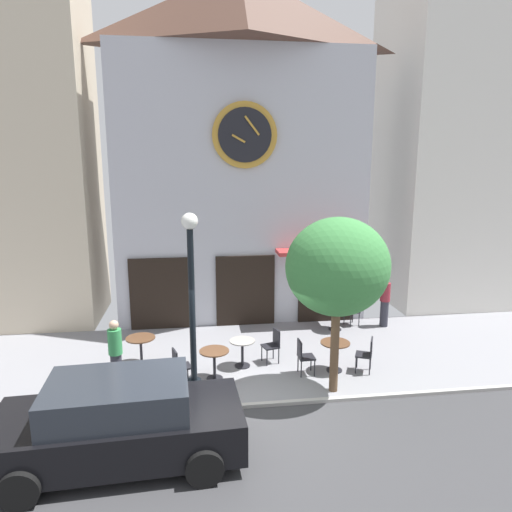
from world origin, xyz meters
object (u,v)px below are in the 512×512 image
at_px(cafe_table_center, 141,345).
at_px(cafe_chair_facing_wall, 367,352).
at_px(cafe_table_near_curb, 242,348).
at_px(cafe_table_near_door, 335,350).
at_px(pedestrian_green, 116,353).
at_px(cafe_chair_left_end, 354,309).
at_px(cafe_chair_near_lamp, 273,343).
at_px(cafe_chair_mid_row, 303,354).
at_px(pedestrian_maroon, 385,301).
at_px(cafe_table_leftmost, 336,313).
at_px(cafe_chair_outer, 179,364).
at_px(parked_car_black, 119,422).
at_px(street_tree, 338,267).
at_px(street_lamp, 192,306).
at_px(cafe_table_center_right, 214,359).

height_order(cafe_table_center, cafe_chair_facing_wall, cafe_chair_facing_wall).
distance_m(cafe_table_near_curb, cafe_table_near_door, 2.38).
distance_m(cafe_chair_facing_wall, pedestrian_green, 6.15).
distance_m(cafe_chair_left_end, cafe_chair_near_lamp, 3.95).
xyz_separation_m(cafe_chair_mid_row, pedestrian_maroon, (3.40, 3.01, 0.33)).
xyz_separation_m(cafe_table_center, cafe_table_leftmost, (5.82, 1.75, 0.02)).
height_order(cafe_table_near_door, pedestrian_maroon, pedestrian_maroon).
bearing_deg(cafe_table_leftmost, cafe_chair_left_end, 27.19).
bearing_deg(cafe_chair_outer, cafe_table_near_door, 3.35).
bearing_deg(cafe_chair_facing_wall, cafe_chair_near_lamp, 158.02).
relative_size(cafe_table_leftmost, parked_car_black, 0.18).
xyz_separation_m(cafe_table_center, cafe_table_near_curb, (2.63, -0.49, -0.05)).
xyz_separation_m(cafe_chair_outer, cafe_chair_mid_row, (3.06, 0.15, 0.00)).
bearing_deg(cafe_chair_facing_wall, cafe_table_near_door, 167.92).
bearing_deg(cafe_chair_left_end, pedestrian_green, -154.33).
distance_m(cafe_table_leftmost, pedestrian_maroon, 1.70).
bearing_deg(cafe_chair_left_end, pedestrian_maroon, -15.91).
distance_m(cafe_table_near_curb, cafe_chair_facing_wall, 3.18).
height_order(street_tree, cafe_table_leftmost, street_tree).
height_order(street_lamp, parked_car_black, street_lamp).
relative_size(cafe_table_center_right, cafe_chair_near_lamp, 0.83).
xyz_separation_m(cafe_table_center, cafe_chair_left_end, (6.56, 2.13, -0.02)).
bearing_deg(street_tree, pedestrian_maroon, 53.57).
xyz_separation_m(cafe_table_center_right, cafe_chair_near_lamp, (1.59, 0.79, -0.01)).
distance_m(street_tree, cafe_chair_near_lamp, 3.19).
relative_size(cafe_chair_facing_wall, cafe_chair_near_lamp, 1.00).
xyz_separation_m(street_lamp, cafe_chair_facing_wall, (4.34, 0.56, -1.60)).
bearing_deg(cafe_table_near_curb, cafe_table_center_right, -140.43).
bearing_deg(street_lamp, cafe_chair_near_lamp, 35.23).
height_order(cafe_table_near_curb, cafe_chair_outer, cafe_chair_outer).
bearing_deg(cafe_chair_outer, cafe_chair_mid_row, 2.80).
bearing_deg(cafe_chair_mid_row, cafe_table_near_door, 5.37).
bearing_deg(cafe_chair_outer, cafe_chair_left_end, 31.72).
bearing_deg(street_lamp, cafe_chair_outer, 124.91).
distance_m(cafe_table_leftmost, cafe_chair_facing_wall, 2.98).
height_order(cafe_table_near_door, cafe_chair_mid_row, cafe_chair_mid_row).
bearing_deg(cafe_table_near_curb, cafe_chair_outer, -153.33).
bearing_deg(cafe_table_center_right, pedestrian_maroon, 27.94).
xyz_separation_m(cafe_table_near_door, cafe_table_leftmost, (0.89, 2.81, 0.00)).
bearing_deg(cafe_table_near_curb, cafe_table_near_door, -13.97).
bearing_deg(pedestrian_maroon, cafe_chair_mid_row, -138.50).
bearing_deg(cafe_table_near_door, cafe_table_near_curb, 166.03).
bearing_deg(pedestrian_green, street_lamp, -17.32).
relative_size(cafe_chair_outer, pedestrian_maroon, 0.54).
xyz_separation_m(cafe_table_leftmost, cafe_chair_mid_row, (-1.73, -2.89, -0.04)).
distance_m(cafe_chair_near_lamp, pedestrian_green, 4.01).
bearing_deg(parked_car_black, cafe_chair_left_end, 43.56).
bearing_deg(cafe_table_leftmost, parked_car_black, -134.79).
bearing_deg(cafe_table_near_curb, street_lamp, -133.69).
bearing_deg(cafe_table_leftmost, cafe_table_center, -163.26).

